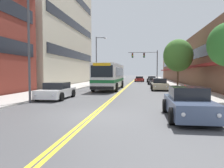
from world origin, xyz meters
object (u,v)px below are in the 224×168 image
(city_bus, at_px, (110,75))
(car_beige_parked_right_far, at_px, (159,85))
(street_lamp_left_near, at_px, (33,26))
(car_dark_grey_parked_right_mid, at_px, (154,81))
(traffic_signal_mast, at_px, (147,60))
(car_red_moving_lead, at_px, (139,79))
(car_black_parked_right_end, at_px, (152,79))
(car_champagne_parked_left_near, at_px, (107,81))
(fire_hydrant, at_px, (185,90))
(car_white_parked_left_mid, at_px, (57,91))
(street_lamp_left_far, at_px, (98,57))
(street_tree_right_mid, at_px, (178,55))
(car_slate_blue_parked_right_foreground, at_px, (188,104))

(city_bus, bearing_deg, car_beige_parked_right_far, -1.41)
(street_lamp_left_near, bearing_deg, car_dark_grey_parked_right_mid, 69.95)
(traffic_signal_mast, bearing_deg, car_red_moving_lead, 104.96)
(city_bus, distance_m, car_beige_parked_right_far, 6.16)
(car_black_parked_right_end, distance_m, traffic_signal_mast, 5.54)
(car_black_parked_right_end, distance_m, car_red_moving_lead, 3.61)
(city_bus, distance_m, street_lamp_left_near, 13.71)
(traffic_signal_mast, bearing_deg, street_lamp_left_near, -104.88)
(car_black_parked_right_end, xyz_separation_m, car_red_moving_lead, (-2.69, 2.41, -0.03))
(car_black_parked_right_end, bearing_deg, car_champagne_parked_left_near, -139.23)
(car_dark_grey_parked_right_mid, xyz_separation_m, car_beige_parked_right_far, (0.05, -12.71, 0.08))
(city_bus, bearing_deg, car_dark_grey_parked_right_mid, 64.46)
(traffic_signal_mast, bearing_deg, city_bus, -105.30)
(city_bus, xyz_separation_m, street_lamp_left_near, (-3.27, -12.85, 3.48))
(fire_hydrant, bearing_deg, car_beige_parked_right_far, 102.11)
(car_white_parked_left_mid, relative_size, street_lamp_left_far, 0.56)
(city_bus, distance_m, car_red_moving_lead, 24.23)
(car_champagne_parked_left_near, relative_size, street_lamp_left_near, 0.56)
(street_lamp_left_near, relative_size, street_tree_right_mid, 1.45)
(car_dark_grey_parked_right_mid, xyz_separation_m, fire_hydrant, (1.64, -20.12, 0.02))
(car_beige_parked_right_far, bearing_deg, car_champagne_parked_left_near, 121.71)
(car_dark_grey_parked_right_mid, xyz_separation_m, car_red_moving_lead, (-2.71, 11.41, 0.02))
(car_slate_blue_parked_right_foreground, bearing_deg, car_white_parked_left_mid, 144.92)
(traffic_signal_mast, relative_size, street_lamp_left_far, 0.82)
(street_tree_right_mid, bearing_deg, car_dark_grey_parked_right_mid, 102.50)
(car_white_parked_left_mid, relative_size, car_beige_parked_right_far, 0.97)
(street_lamp_left_far, xyz_separation_m, street_tree_right_mid, (11.80, -7.19, -0.46))
(street_lamp_left_near, bearing_deg, city_bus, 75.71)
(car_champagne_parked_left_near, distance_m, car_slate_blue_parked_right_foreground, 31.89)
(fire_hydrant, bearing_deg, car_champagne_parked_left_near, 115.62)
(city_bus, height_order, street_lamp_left_far, street_lamp_left_far)
(car_red_moving_lead, height_order, street_tree_right_mid, street_tree_right_mid)
(traffic_signal_mast, bearing_deg, car_black_parked_right_end, 73.40)
(car_dark_grey_parked_right_mid, bearing_deg, car_champagne_parked_left_near, 170.27)
(city_bus, relative_size, fire_hydrant, 12.02)
(car_white_parked_left_mid, bearing_deg, street_lamp_left_near, -103.27)
(car_champagne_parked_left_near, height_order, street_lamp_left_far, street_lamp_left_far)
(city_bus, height_order, car_slate_blue_parked_right_foreground, city_bus)
(car_white_parked_left_mid, distance_m, fire_hydrant, 10.72)
(car_beige_parked_right_far, relative_size, car_red_moving_lead, 1.04)
(city_bus, distance_m, car_slate_blue_parked_right_foreground, 17.70)
(fire_hydrant, bearing_deg, car_black_parked_right_end, 93.26)
(street_lamp_left_far, height_order, fire_hydrant, street_lamp_left_far)
(car_champagne_parked_left_near, height_order, car_beige_parked_right_far, car_beige_parked_right_far)
(car_white_parked_left_mid, bearing_deg, car_dark_grey_parked_right_mid, 69.25)
(car_beige_parked_right_far, xyz_separation_m, fire_hydrant, (1.59, -7.41, -0.06))
(city_bus, distance_m, car_champagne_parked_left_near, 14.37)
(car_champagne_parked_left_near, height_order, car_dark_grey_parked_right_mid, car_champagne_parked_left_near)
(car_dark_grey_parked_right_mid, distance_m, street_lamp_left_near, 27.46)
(car_champagne_parked_left_near, relative_size, car_red_moving_lead, 1.11)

